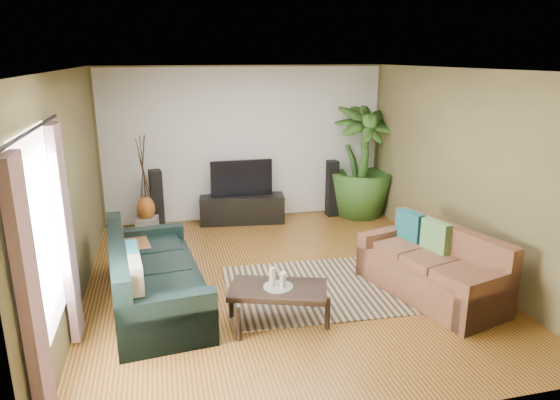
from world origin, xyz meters
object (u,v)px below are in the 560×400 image
object	(u,v)px
tv_stand	(242,209)
speaker_right	(332,188)
sofa_right	(431,263)
television	(242,178)
potted_plant	(362,161)
coffee_table	(278,305)
pedestal	(148,226)
side_table	(131,263)
speaker_left	(157,201)
vase	(146,209)
sofa_left	(155,270)

from	to	relation	value
tv_stand	speaker_right	world-z (taller)	speaker_right
sofa_right	speaker_right	distance (m)	3.33
television	potted_plant	bearing A→B (deg)	-2.61
television	speaker_right	world-z (taller)	television
coffee_table	pedestal	distance (m)	3.52
speaker_right	side_table	distance (m)	4.05
television	potted_plant	size ratio (longest dim) A/B	0.53
television	speaker_left	world-z (taller)	television
coffee_table	tv_stand	distance (m)	3.54
sofa_right	side_table	distance (m)	3.81
tv_stand	speaker_left	size ratio (longest dim) A/B	1.40
television	vase	bearing A→B (deg)	-168.70
sofa_right	vase	bearing A→B (deg)	-147.31
tv_stand	potted_plant	world-z (taller)	potted_plant
sofa_right	potted_plant	world-z (taller)	potted_plant
tv_stand	side_table	xyz separation A→B (m)	(-1.81, -2.05, 0.02)
coffee_table	potted_plant	world-z (taller)	potted_plant
sofa_right	speaker_left	distance (m)	4.56
television	speaker_right	xyz separation A→B (m)	(1.67, 0.00, -0.29)
speaker_left	pedestal	size ratio (longest dim) A/B	3.26
pedestal	potted_plant	bearing A→B (deg)	3.38
potted_plant	pedestal	world-z (taller)	potted_plant
pedestal	side_table	xyz separation A→B (m)	(-0.18, -1.72, 0.10)
side_table	tv_stand	bearing A→B (deg)	48.51
speaker_left	side_table	xyz separation A→B (m)	(-0.36, -1.95, -0.26)
vase	side_table	distance (m)	1.74
speaker_right	side_table	world-z (taller)	speaker_right
sofa_right	potted_plant	size ratio (longest dim) A/B	0.91
coffee_table	pedestal	xyz separation A→B (m)	(-1.44, 3.21, -0.05)
coffee_table	television	world-z (taller)	television
side_table	coffee_table	bearing A→B (deg)	-42.64
speaker_right	speaker_left	bearing A→B (deg)	-179.64
sofa_right	vase	size ratio (longest dim) A/B	4.46
sofa_right	television	bearing A→B (deg)	-167.84
sofa_left	pedestal	distance (m)	2.44
coffee_table	side_table	size ratio (longest dim) A/B	2.02
potted_plant	pedestal	size ratio (longest dim) A/B	6.31
sofa_left	tv_stand	bearing A→B (deg)	-34.44
tv_stand	vase	xyz separation A→B (m)	(-1.63, -0.33, 0.22)
speaker_right	side_table	size ratio (longest dim) A/B	1.98
sofa_left	television	world-z (taller)	television
pedestal	speaker_right	bearing A→B (deg)	5.63
speaker_left	speaker_right	size ratio (longest dim) A/B	1.02
sofa_left	side_table	world-z (taller)	sofa_left
vase	speaker_left	bearing A→B (deg)	52.05
sofa_right	tv_stand	size ratio (longest dim) A/B	1.25
potted_plant	vase	distance (m)	3.86
sofa_right	coffee_table	xyz separation A→B (m)	(-1.96, -0.21, -0.21)
tv_stand	side_table	distance (m)	2.73
speaker_right	pedestal	distance (m)	3.33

